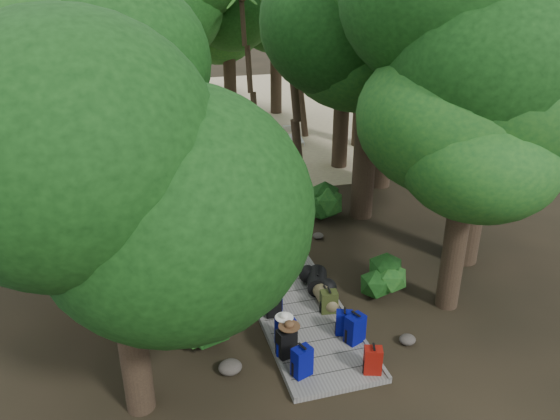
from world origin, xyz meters
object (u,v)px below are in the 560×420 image
object	(u,v)px
duffel_right_black	(317,281)
sun_lounger	(295,136)
suitcase_on_boardwalk	(274,306)
backpack_right_b	(355,327)
backpack_right_a	(373,359)
backpack_left_b	(286,342)
duffel_right_khaki	(326,297)
backpack_left_d	(273,300)
backpack_right_d	(329,301)
lone_suitcase_on_sand	(230,158)
kayak	(148,156)
backpack_right_c	(344,322)
backpack_left_c	(285,330)
backpack_left_a	(302,360)

from	to	relation	value
duffel_right_black	sun_lounger	distance (m)	12.38
suitcase_on_boardwalk	backpack_right_b	bearing A→B (deg)	-36.96
backpack_right_a	sun_lounger	distance (m)	15.42
backpack_left_b	duffel_right_khaki	bearing A→B (deg)	36.22
backpack_left_d	duffel_right_black	distance (m)	1.42
backpack_right_d	suitcase_on_boardwalk	xyz separation A→B (m)	(-1.27, 0.17, -0.02)
backpack_left_d	backpack_right_a	xyz separation A→B (m)	(1.32, -2.54, 0.01)
duffel_right_khaki	sun_lounger	distance (m)	13.05
lone_suitcase_on_sand	kayak	size ratio (longest dim) A/B	0.20
backpack_left_d	duffel_right_khaki	distance (m)	1.26
backpack_right_d	backpack_right_c	bearing A→B (deg)	-80.81
suitcase_on_boardwalk	lone_suitcase_on_sand	bearing A→B (deg)	90.91
suitcase_on_boardwalk	kayak	bearing A→B (deg)	106.27
backpack_right_d	duffel_right_black	size ratio (longest dim) A/B	0.76
backpack_left_b	backpack_left_d	xyz separation A→B (m)	(0.16, 1.60, -0.05)
backpack_left_b	sun_lounger	distance (m)	14.90
sun_lounger	backpack_left_c	bearing A→B (deg)	-98.95
backpack_right_d	duffel_right_khaki	size ratio (longest dim) A/B	0.96
backpack_left_b	duffel_right_black	distance (m)	2.63
backpack_right_b	duffel_right_khaki	distance (m)	1.48
kayak	backpack_left_c	bearing A→B (deg)	-94.13
duffel_right_black	sun_lounger	xyz separation A→B (m)	(3.19, 11.97, -0.00)
backpack_left_a	duffel_right_black	bearing A→B (deg)	45.00
backpack_right_a	kayak	distance (m)	15.01
backpack_left_c	duffel_right_black	xyz separation A→B (m)	(1.36, 1.84, -0.12)
lone_suitcase_on_sand	backpack_left_b	bearing A→B (deg)	-83.84
backpack_right_a	lone_suitcase_on_sand	distance (m)	12.89
backpack_right_b	backpack_right_c	distance (m)	0.34
backpack_left_d	suitcase_on_boardwalk	distance (m)	0.21
backpack_right_d	duffel_right_khaki	world-z (taller)	backpack_right_d
backpack_right_b	backpack_right_c	size ratio (longest dim) A/B	1.17
backpack_left_d	lone_suitcase_on_sand	size ratio (longest dim) A/B	0.93
backpack_right_b	lone_suitcase_on_sand	size ratio (longest dim) A/B	1.10
backpack_left_d	sun_lounger	distance (m)	13.33
suitcase_on_boardwalk	sun_lounger	bearing A→B (deg)	77.31
backpack_left_a	backpack_left_c	xyz separation A→B (m)	(-0.04, 0.98, 0.01)
backpack_right_b	backpack_left_c	bearing A→B (deg)	145.73
lone_suitcase_on_sand	sun_lounger	size ratio (longest dim) A/B	0.31
backpack_right_a	backpack_right_d	distance (m)	2.17
duffel_right_khaki	suitcase_on_boardwalk	distance (m)	1.31
backpack_right_d	kayak	distance (m)	12.88
backpack_left_a	suitcase_on_boardwalk	xyz separation A→B (m)	(-0.01, 2.02, -0.07)
backpack_left_d	backpack_right_a	bearing A→B (deg)	-53.24
duffel_right_khaki	sun_lounger	bearing A→B (deg)	78.48
duffel_right_black	backpack_left_b	bearing A→B (deg)	-104.18
backpack_left_a	backpack_right_d	size ratio (longest dim) A/B	1.20
duffel_right_black	kayak	distance (m)	11.97
kayak	backpack_left_a	bearing A→B (deg)	-94.54
backpack_right_c	backpack_left_a	bearing A→B (deg)	-120.18
lone_suitcase_on_sand	backpack_right_a	bearing A→B (deg)	-76.87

